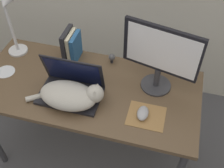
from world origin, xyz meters
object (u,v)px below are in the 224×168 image
desk_lamp (8,13)px  cd_disc (6,72)px  cat (71,95)px  webcam (112,58)px  external_monitor (161,56)px  book_row (72,46)px  laptop (71,88)px  computer_mouse (143,113)px

desk_lamp → cd_disc: bearing=-95.4°
cat → cd_disc: size_ratio=3.77×
desk_lamp → webcam: desk_lamp is taller
external_monitor → book_row: external_monitor is taller
cat → cd_disc: cat is taller
laptop → webcam: size_ratio=5.36×
laptop → computer_mouse: 0.44m
computer_mouse → book_row: 0.66m
laptop → cd_disc: (-0.48, 0.06, -0.04)m
laptop → desk_lamp: 0.59m
laptop → computer_mouse: bearing=-6.8°
laptop → cd_disc: laptop is taller
desk_lamp → external_monitor: bearing=-3.1°
computer_mouse → cat: bearing=-177.9°
computer_mouse → cd_disc: bearing=172.9°
external_monitor → book_row: 0.61m
laptop → cat: size_ratio=0.81×
external_monitor → webcam: size_ratio=6.41×
external_monitor → webcam: 0.40m
cat → computer_mouse: (0.41, 0.02, -0.04)m
cat → desk_lamp: size_ratio=0.93×
computer_mouse → desk_lamp: (-0.90, 0.29, 0.31)m
external_monitor → desk_lamp: (-0.93, 0.05, 0.09)m
external_monitor → book_row: size_ratio=2.05×
computer_mouse → cd_disc: size_ratio=0.85×
external_monitor → cd_disc: (-0.95, -0.13, -0.24)m
desk_lamp → webcam: bearing=7.9°
cat → laptop: bearing=112.2°
cat → book_row: bearing=109.8°
desk_lamp → cd_disc: (-0.02, -0.18, -0.33)m
book_row → computer_mouse: bearing=-33.3°
external_monitor → webcam: external_monitor is taller
book_row → cd_disc: size_ratio=1.77×
webcam → desk_lamp: bearing=-172.1°
book_row → cd_disc: 0.45m
computer_mouse → webcam: bearing=126.4°
cd_disc → laptop: bearing=-7.5°
cat → computer_mouse: cat is taller
webcam → external_monitor: bearing=-23.3°
computer_mouse → book_row: book_row is taller
book_row → desk_lamp: desk_lamp is taller
laptop → external_monitor: 0.55m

